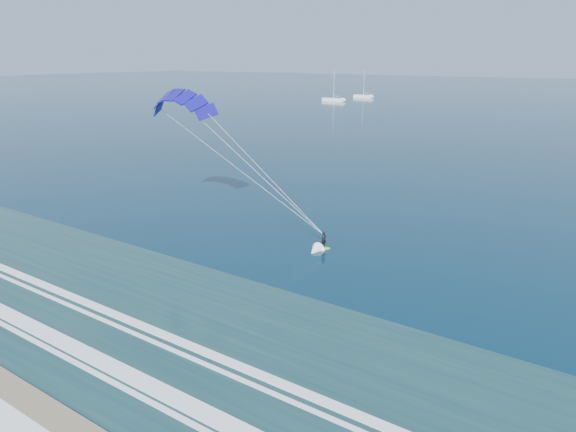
{
  "coord_description": "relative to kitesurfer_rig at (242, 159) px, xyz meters",
  "views": [
    {
      "loc": [
        26.04,
        -9.54,
        16.59
      ],
      "look_at": [
        3.29,
        24.13,
        3.9
      ],
      "focal_mm": 32.0,
      "sensor_mm": 36.0,
      "label": 1
    }
  ],
  "objects": [
    {
      "name": "sailboat_1",
      "position": [
        -66.95,
        162.9,
        -6.87
      ],
      "size": [
        8.16,
        2.4,
        11.28
      ],
      "color": "white",
      "rests_on": "ground"
    },
    {
      "name": "sailboat_0",
      "position": [
        -68.77,
        140.72,
        -6.86
      ],
      "size": [
        9.03,
        2.4,
        12.24
      ],
      "color": "white",
      "rests_on": "ground"
    },
    {
      "name": "kitesurfer_rig",
      "position": [
        0.0,
        0.0,
        0.0
      ],
      "size": [
        20.95,
        4.9,
        14.7
      ],
      "color": "#B8CE18",
      "rests_on": "ground"
    }
  ]
}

